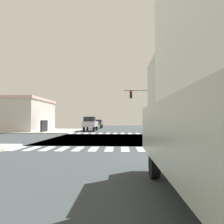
% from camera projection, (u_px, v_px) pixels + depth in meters
% --- Properties ---
extents(ground, '(90.00, 90.00, 0.05)m').
position_uv_depth(ground, '(121.00, 139.00, 20.02)').
color(ground, '#33393D').
extents(sidewalk_corner_ne, '(12.00, 12.00, 0.14)m').
position_uv_depth(sidewalk_corner_ne, '(204.00, 131.00, 31.45)').
color(sidewalk_corner_ne, '#B2ADA3').
rests_on(sidewalk_corner_ne, ground).
extents(sidewalk_corner_nw, '(12.00, 12.00, 0.14)m').
position_uv_depth(sidewalk_corner_nw, '(41.00, 131.00, 32.55)').
color(sidewalk_corner_nw, '#ABB1A7').
rests_on(sidewalk_corner_nw, ground).
extents(crosswalk_near, '(13.50, 2.00, 0.01)m').
position_uv_depth(crosswalk_near, '(117.00, 149.00, 12.74)').
color(crosswalk_near, silver).
rests_on(crosswalk_near, ground).
extents(crosswalk_far, '(13.50, 2.00, 0.01)m').
position_uv_depth(crosswalk_far, '(119.00, 133.00, 27.32)').
color(crosswalk_far, silver).
rests_on(crosswalk_far, ground).
extents(traffic_signal_mast, '(7.54, 0.55, 6.24)m').
position_uv_depth(traffic_signal_mast, '(158.00, 99.00, 26.95)').
color(traffic_signal_mast, gray).
rests_on(traffic_signal_mast, ground).
extents(street_lamp, '(1.78, 0.32, 8.38)m').
position_uv_depth(street_lamp, '(160.00, 103.00, 38.25)').
color(street_lamp, gray).
rests_on(street_lamp, ground).
extents(bank_building, '(15.63, 10.63, 5.36)m').
position_uv_depth(bank_building, '(4.00, 115.00, 33.67)').
color(bank_building, beige).
rests_on(bank_building, ground).
extents(sedan_farside_1, '(1.80, 4.30, 1.88)m').
position_uv_depth(sedan_farside_1, '(98.00, 123.00, 44.88)').
color(sedan_farside_1, black).
rests_on(sedan_farside_1, ground).
extents(pickup_middle_3, '(2.00, 5.10, 2.35)m').
position_uv_depth(pickup_middle_3, '(90.00, 123.00, 33.06)').
color(pickup_middle_3, black).
rests_on(pickup_middle_3, ground).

